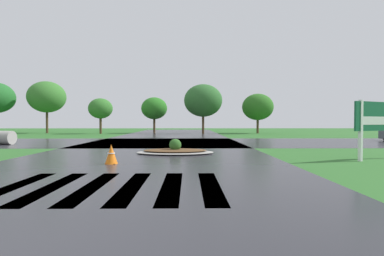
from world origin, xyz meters
TOP-DOWN VIEW (x-y plane):
  - asphalt_roadway at (0.00, 10.00)m, footprint 10.62×80.00m
  - asphalt_cross_road at (0.00, 18.62)m, footprint 90.00×9.56m
  - crosswalk_stripes at (0.00, 4.33)m, footprint 4.95×3.49m
  - estate_billboard at (9.18, 9.04)m, footprint 2.62×1.25m
  - median_island at (1.14, 11.37)m, footprint 3.56×2.08m
  - traffic_cone at (-0.96, 8.02)m, footprint 0.44×0.44m
  - background_treeline at (-6.98, 34.20)m, footprint 35.92×6.31m

SIDE VIEW (x-z plane):
  - asphalt_roadway at x=0.00m, z-range 0.00..0.01m
  - asphalt_cross_road at x=0.00m, z-range 0.00..0.01m
  - crosswalk_stripes at x=0.00m, z-range 0.00..0.01m
  - median_island at x=1.14m, z-range -0.21..0.47m
  - traffic_cone at x=-0.96m, z-range -0.01..0.67m
  - estate_billboard at x=9.18m, z-range 0.42..2.71m
  - background_treeline at x=-6.98m, z-range 0.71..7.15m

